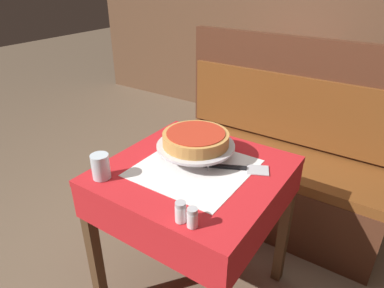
{
  "coord_description": "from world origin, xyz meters",
  "views": [
    {
      "loc": [
        0.71,
        -1.06,
        1.56
      ],
      "look_at": [
        -0.04,
        0.04,
        0.86
      ],
      "focal_mm": 32.0,
      "sensor_mm": 36.0,
      "label": 1
    }
  ],
  "objects": [
    {
      "name": "condiment_caddy",
      "position": [
        -0.19,
        1.73,
        0.81
      ],
      "size": [
        0.13,
        0.13,
        0.17
      ],
      "color": "black",
      "rests_on": "dining_table_rear"
    },
    {
      "name": "pizza_pan_stand",
      "position": [
        -0.04,
        0.07,
        0.84
      ],
      "size": [
        0.35,
        0.35,
        0.07
      ],
      "color": "#ADADB2",
      "rests_on": "dining_table_front"
    },
    {
      "name": "back_wall_panel",
      "position": [
        0.0,
        2.42,
        1.2
      ],
      "size": [
        6.0,
        0.04,
        2.4
      ],
      "primitive_type": "cube",
      "color": "brown",
      "rests_on": "ground_plane"
    },
    {
      "name": "deep_dish_pizza",
      "position": [
        -0.04,
        0.07,
        0.88
      ],
      "size": [
        0.3,
        0.3,
        0.06
      ],
      "color": "#C68E47",
      "rests_on": "pizza_pan_stand"
    },
    {
      "name": "pepper_shaker",
      "position": [
        0.2,
        -0.32,
        0.81
      ],
      "size": [
        0.04,
        0.04,
        0.07
      ],
      "color": "silver",
      "rests_on": "dining_table_front"
    },
    {
      "name": "dining_table_rear",
      "position": [
        -0.3,
        1.81,
        0.67
      ],
      "size": [
        0.79,
        0.79,
        0.77
      ],
      "color": "red",
      "rests_on": "ground_plane"
    },
    {
      "name": "water_glass_near",
      "position": [
        -0.28,
        -0.28,
        0.83
      ],
      "size": [
        0.08,
        0.08,
        0.11
      ],
      "color": "silver",
      "rests_on": "dining_table_front"
    },
    {
      "name": "dining_table_front",
      "position": [
        0.0,
        0.0,
        0.66
      ],
      "size": [
        0.74,
        0.74,
        0.78
      ],
      "color": "red",
      "rests_on": "ground_plane"
    },
    {
      "name": "salt_shaker",
      "position": [
        0.16,
        -0.32,
        0.82
      ],
      "size": [
        0.04,
        0.04,
        0.08
      ],
      "color": "silver",
      "rests_on": "dining_table_front"
    },
    {
      "name": "pizza_server",
      "position": [
        0.16,
        0.1,
        0.78
      ],
      "size": [
        0.28,
        0.17,
        0.01
      ],
      "color": "#BCBCC1",
      "rests_on": "dining_table_front"
    },
    {
      "name": "booth_bench",
      "position": [
        0.06,
        0.85,
        0.34
      ],
      "size": [
        1.43,
        0.52,
        1.19
      ],
      "color": "#4C2819",
      "rests_on": "ground_plane"
    }
  ]
}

